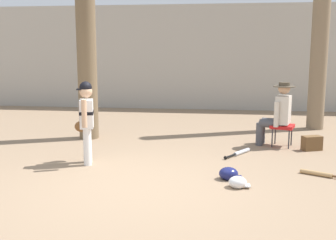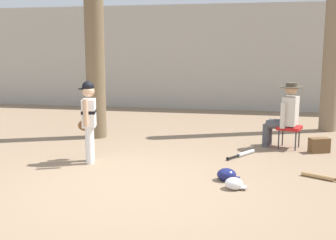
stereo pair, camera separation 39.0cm
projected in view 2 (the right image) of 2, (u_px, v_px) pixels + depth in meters
ground_plane at (131, 186)px, 5.44m from camera, size 60.00×60.00×0.00m
concrete_back_wall at (200, 58)px, 12.43m from camera, size 18.00×0.36×3.11m
tree_near_player at (94, 23)px, 8.15m from camera, size 0.63×0.63×5.30m
tree_behind_spectator at (335, 10)px, 8.78m from camera, size 0.49×0.49×5.72m
young_ballplayer at (88, 116)px, 6.50m from camera, size 0.42×0.57×1.31m
folding_stool at (289, 129)px, 7.50m from camera, size 0.50×0.50×0.41m
seated_spectator at (285, 113)px, 7.50m from camera, size 0.68×0.53×1.20m
handbag_beside_stool at (319, 145)px, 7.21m from camera, size 0.38×0.29×0.26m
bat_wood_tan at (322, 177)px, 5.72m from camera, size 0.70×0.41×0.07m
bat_aluminum_silver at (244, 154)px, 7.02m from camera, size 0.47×0.67×0.07m
batting_helmet_navy at (227, 175)px, 5.67m from camera, size 0.32×0.24×0.18m
batting_helmet_white at (234, 184)px, 5.32m from camera, size 0.28×0.22×0.16m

